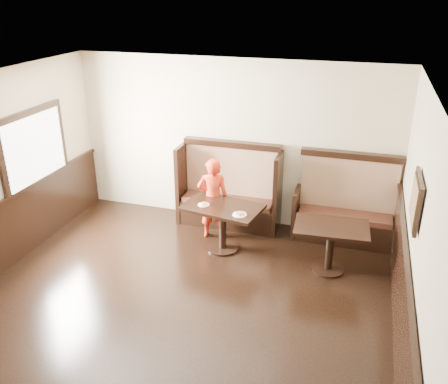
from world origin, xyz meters
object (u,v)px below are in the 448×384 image
at_px(booth_main, 230,195).
at_px(booth_neighbor, 346,212).
at_px(table_neighbor, 331,237).
at_px(table_main, 223,216).
at_px(child, 213,199).

bearing_deg(booth_main, booth_neighbor, -0.05).
relative_size(booth_neighbor, table_neighbor, 1.53).
height_order(booth_main, table_main, booth_main).
distance_m(booth_neighbor, child, 2.15).
height_order(booth_main, child, booth_main).
distance_m(booth_main, child, 0.59).
bearing_deg(booth_neighbor, booth_main, 179.95).
relative_size(booth_main, child, 1.28).
xyz_separation_m(booth_main, table_neighbor, (1.80, -1.03, 0.01)).
height_order(booth_neighbor, table_neighbor, booth_neighbor).
distance_m(booth_main, table_main, 0.92).
bearing_deg(table_neighbor, booth_main, 146.41).
bearing_deg(table_main, booth_main, 109.27).
xyz_separation_m(booth_main, table_main, (0.15, -0.90, 0.04)).
relative_size(booth_main, table_main, 1.37).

